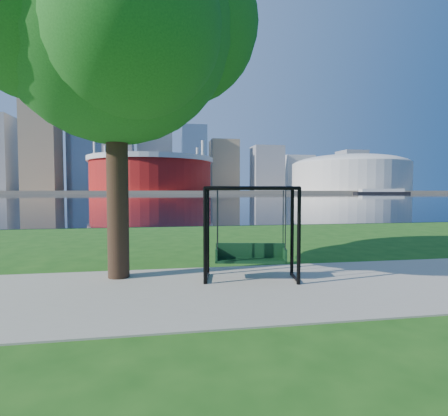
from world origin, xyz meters
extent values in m
plane|color=#1E5114|center=(0.00, 0.00, 0.00)|extent=(900.00, 900.00, 0.00)
cube|color=#9E937F|center=(0.00, -0.50, 0.01)|extent=(120.00, 4.00, 0.03)
cube|color=black|center=(0.00, 102.00, 0.01)|extent=(900.00, 180.00, 0.02)
cube|color=#937F60|center=(0.00, 306.00, 1.00)|extent=(900.00, 228.00, 2.00)
cylinder|color=maroon|center=(-10.00, 235.00, 13.00)|extent=(80.00, 80.00, 22.00)
cylinder|color=silver|center=(-10.00, 235.00, 22.50)|extent=(83.00, 83.00, 3.00)
cylinder|color=silver|center=(22.91, 254.00, 18.00)|extent=(2.00, 2.00, 32.00)
cylinder|color=silver|center=(-42.91, 254.00, 18.00)|extent=(2.00, 2.00, 32.00)
cylinder|color=silver|center=(-42.91, 216.00, 18.00)|extent=(2.00, 2.00, 32.00)
cylinder|color=silver|center=(22.91, 216.00, 18.00)|extent=(2.00, 2.00, 32.00)
cylinder|color=beige|center=(135.00, 235.00, 12.00)|extent=(84.00, 84.00, 20.00)
ellipsoid|color=beige|center=(135.00, 235.00, 21.00)|extent=(84.00, 84.00, 15.12)
cube|color=#998466|center=(-100.00, 300.00, 46.00)|extent=(26.00, 26.00, 88.00)
cube|color=slate|center=(-70.00, 325.00, 49.50)|extent=(30.00, 24.00, 95.00)
cube|color=gray|center=(-40.00, 305.00, 38.00)|extent=(24.00, 24.00, 72.00)
cube|color=silver|center=(-10.00, 335.00, 42.00)|extent=(32.00, 28.00, 80.00)
cube|color=slate|center=(25.00, 310.00, 31.00)|extent=(22.00, 22.00, 58.00)
cube|color=#998466|center=(55.00, 325.00, 26.00)|extent=(26.00, 26.00, 48.00)
cube|color=gray|center=(95.00, 315.00, 23.00)|extent=(28.00, 24.00, 42.00)
cube|color=silver|center=(135.00, 340.00, 20.00)|extent=(30.00, 26.00, 36.00)
cube|color=gray|center=(185.00, 320.00, 22.00)|extent=(24.00, 24.00, 40.00)
cube|color=#998466|center=(225.00, 335.00, 18.00)|extent=(26.00, 26.00, 32.00)
sphere|color=#998466|center=(-100.00, 300.00, 93.50)|extent=(10.00, 10.00, 10.00)
cylinder|color=black|center=(-0.44, -0.07, 1.02)|extent=(0.09, 0.09, 2.05)
cylinder|color=black|center=(1.49, -0.43, 1.02)|extent=(0.09, 0.09, 2.05)
cylinder|color=black|center=(-0.29, 0.72, 1.02)|extent=(0.09, 0.09, 2.05)
cylinder|color=black|center=(1.64, 0.36, 1.02)|extent=(0.09, 0.09, 2.05)
cylinder|color=black|center=(0.53, -0.25, 2.05)|extent=(1.94, 0.44, 0.08)
cylinder|color=black|center=(0.67, 0.54, 2.05)|extent=(1.94, 0.44, 0.08)
cylinder|color=black|center=(-0.36, 0.33, 2.05)|extent=(0.23, 0.80, 0.08)
cylinder|color=black|center=(-0.36, 0.33, 0.07)|extent=(0.21, 0.80, 0.06)
cylinder|color=black|center=(1.56, -0.04, 2.05)|extent=(0.23, 0.80, 0.08)
cylinder|color=black|center=(1.56, -0.04, 0.07)|extent=(0.21, 0.80, 0.06)
cube|color=black|center=(0.60, 0.15, 0.44)|extent=(1.60, 0.68, 0.05)
cube|color=black|center=(0.63, 0.32, 0.64)|extent=(1.54, 0.33, 0.34)
cube|color=black|center=(-0.14, 0.28, 0.57)|extent=(0.12, 0.40, 0.30)
cube|color=black|center=(1.34, 0.01, 0.57)|extent=(0.12, 0.40, 0.30)
cylinder|color=#2C2D31|center=(-0.15, 0.12, 1.36)|extent=(0.02, 0.02, 1.29)
cylinder|color=#2C2D31|center=(1.29, -0.15, 1.36)|extent=(0.02, 0.02, 1.29)
cylinder|color=#2C2D31|center=(-0.09, 0.44, 1.36)|extent=(0.02, 0.02, 1.29)
cylinder|color=#2C2D31|center=(1.35, 0.17, 1.36)|extent=(0.02, 0.02, 1.29)
cylinder|color=black|center=(-2.31, 0.84, 2.38)|extent=(0.48, 0.48, 4.76)
sphere|color=#1C5B1A|center=(-2.31, 0.84, 5.63)|extent=(5.20, 5.20, 5.20)
sphere|color=#1C5B1A|center=(-0.90, 1.49, 6.06)|extent=(3.90, 3.90, 3.90)
sphere|color=#1C5B1A|center=(-1.88, -0.36, 5.09)|extent=(3.46, 3.46, 3.46)
sphere|color=#1C5B1A|center=(-2.96, 2.14, 6.50)|extent=(3.68, 3.68, 3.68)
cube|color=black|center=(128.10, 185.31, 0.65)|extent=(32.31, 14.13, 1.25)
cube|color=silver|center=(128.10, 185.31, 2.21)|extent=(25.86, 11.41, 1.88)
camera|label=1|loc=(-1.26, -7.30, 1.99)|focal=28.00mm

